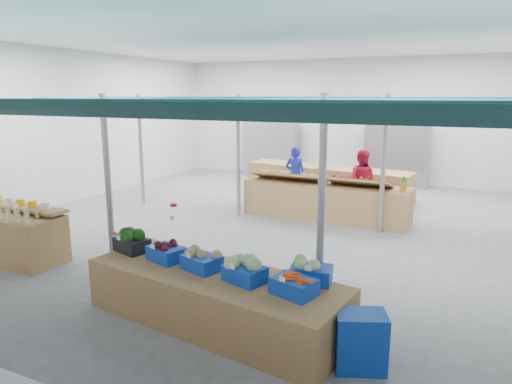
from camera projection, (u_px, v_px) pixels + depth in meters
floor at (267, 224)px, 10.67m from camera, size 13.00×13.00×0.00m
hall at (291, 108)px, 11.39m from camera, size 13.00×13.00×13.00m
pole_grid at (266, 159)px, 8.43m from camera, size 10.00×4.60×3.00m
awnings at (267, 106)px, 8.23m from camera, size 9.50×7.08×0.30m
back_shelving_left at (270, 149)px, 16.81m from camera, size 2.00×0.50×2.00m
back_shelving_right at (396, 156)px, 14.95m from camera, size 2.00×0.50×2.00m
bottle_shelf at (15, 235)px, 8.33m from camera, size 1.95×1.20×1.14m
veg_counter at (214, 298)px, 6.03m from camera, size 3.71×1.70×0.70m
fruit_counter at (326, 201)px, 11.13m from camera, size 4.03×1.04×0.86m
far_counter at (327, 182)px, 13.51m from camera, size 5.06×1.72×0.89m
crate_stack at (360, 341)px, 5.00m from camera, size 0.65×0.56×0.66m
vendor_left at (295, 175)px, 12.52m from camera, size 0.59×0.40×1.61m
vendor_right at (361, 181)px, 11.78m from camera, size 0.79×0.62×1.61m
crate_broccoli at (132, 241)px, 6.75m from camera, size 0.58×0.48×0.35m
crate_beets at (166, 251)px, 6.38m from camera, size 0.58×0.48×0.29m
crate_celeriac at (202, 260)px, 6.03m from camera, size 0.58×0.48×0.31m
crate_cabbage at (245, 269)px, 5.65m from camera, size 0.58×0.48×0.35m
crate_carrots at (294, 286)px, 5.29m from camera, size 0.58×0.48×0.29m
sparrow at (118, 236)px, 6.72m from camera, size 0.12×0.09×0.11m
pole_ribbon at (173, 206)px, 7.92m from camera, size 0.12×0.12×0.28m
apple_heap_yellow at (288, 175)px, 11.34m from camera, size 1.93×0.78×0.27m
apple_heap_red at (359, 181)px, 10.57m from camera, size 1.53×0.76×0.27m
pineapple at (404, 184)px, 10.13m from camera, size 0.14×0.14×0.39m
crate_extra at (311, 271)px, 5.64m from camera, size 0.54×0.44×0.32m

